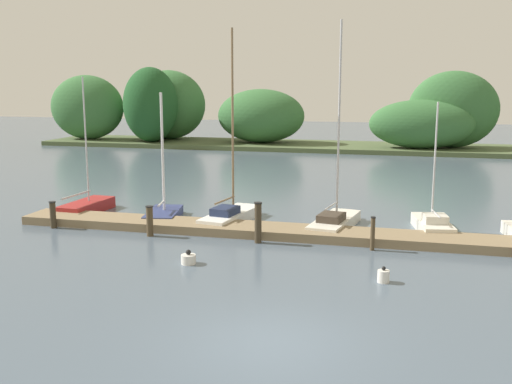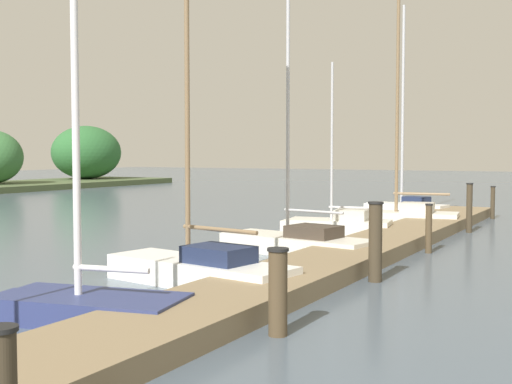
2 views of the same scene
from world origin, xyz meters
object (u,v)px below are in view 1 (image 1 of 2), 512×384
object	(u,v)px
mooring_piling_2	(258,222)
sailboat_1	(164,212)
sailboat_4	(432,224)
channel_buoy_1	(383,276)
sailboat_2	(231,214)
mooring_piling_0	(53,215)
channel_buoy_0	(188,259)
sailboat_3	(335,220)
mooring_piling_1	(150,221)
sailboat_0	(88,206)
mooring_piling_3	(373,233)

from	to	relation	value
mooring_piling_2	sailboat_1	bearing A→B (deg)	150.47
sailboat_4	channel_buoy_1	bearing A→B (deg)	156.33
sailboat_2	channel_buoy_1	distance (m)	9.24
mooring_piling_0	sailboat_2	bearing A→B (deg)	21.76
mooring_piling_2	channel_buoy_0	size ratio (longest dim) A/B	3.15
sailboat_3	channel_buoy_0	size ratio (longest dim) A/B	16.97
sailboat_3	sailboat_4	bearing A→B (deg)	-74.39
sailboat_3	mooring_piling_0	xyz separation A→B (m)	(-11.43, -2.83, 0.21)
mooring_piling_1	sailboat_4	bearing A→B (deg)	17.83
sailboat_0	sailboat_2	xyz separation A→B (m)	(7.11, -0.34, 0.08)
sailboat_0	sailboat_3	bearing A→B (deg)	-88.26
mooring_piling_3	sailboat_2	bearing A→B (deg)	154.98
sailboat_4	mooring_piling_0	world-z (taller)	sailboat_4
sailboat_2	mooring_piling_1	bearing A→B (deg)	150.26
mooring_piling_1	mooring_piling_3	xyz separation A→B (m)	(8.64, 0.12, 0.01)
mooring_piling_0	sailboat_4	bearing A→B (deg)	11.97
sailboat_2	mooring_piling_2	world-z (taller)	sailboat_2
sailboat_4	mooring_piling_1	size ratio (longest dim) A/B	4.30
channel_buoy_0	sailboat_0	bearing A→B (deg)	139.19
sailboat_3	mooring_piling_1	bearing A→B (deg)	123.22
sailboat_1	channel_buoy_0	size ratio (longest dim) A/B	11.20
sailboat_2	channel_buoy_0	world-z (taller)	sailboat_2
sailboat_4	mooring_piling_3	distance (m)	4.04
sailboat_1	mooring_piling_3	bearing A→B (deg)	-118.27
channel_buoy_1	mooring_piling_1	bearing A→B (deg)	159.95
sailboat_2	sailboat_3	size ratio (longest dim) A/B	0.97
channel_buoy_1	channel_buoy_0	bearing A→B (deg)	177.38
sailboat_4	sailboat_3	bearing A→B (deg)	86.30
mooring_piling_1	channel_buoy_1	distance (m)	9.77
sailboat_4	mooring_piling_3	bearing A→B (deg)	136.86
mooring_piling_3	channel_buoy_0	world-z (taller)	mooring_piling_3
sailboat_3	mooring_piling_3	world-z (taller)	sailboat_3
sailboat_4	channel_buoy_1	size ratio (longest dim) A/B	10.35
mooring_piling_2	channel_buoy_0	bearing A→B (deg)	-117.29
sailboat_0	sailboat_3	size ratio (longest dim) A/B	0.74
sailboat_3	mooring_piling_0	world-z (taller)	sailboat_3
sailboat_0	channel_buoy_0	size ratio (longest dim) A/B	12.56
sailboat_4	mooring_piling_0	xyz separation A→B (m)	(-15.32, -3.25, 0.25)
sailboat_0	sailboat_3	xyz separation A→B (m)	(11.61, -0.28, 0.05)
channel_buoy_1	sailboat_2	bearing A→B (deg)	136.56
sailboat_0	sailboat_4	size ratio (longest dim) A/B	1.19
sailboat_4	channel_buoy_0	world-z (taller)	sailboat_4
sailboat_2	sailboat_1	bearing A→B (deg)	100.82
sailboat_2	channel_buoy_0	bearing A→B (deg)	-167.56
sailboat_1	channel_buoy_1	xyz separation A→B (m)	(9.83, -6.29, -0.11)
sailboat_1	mooring_piling_0	world-z (taller)	sailboat_1
sailboat_0	sailboat_4	world-z (taller)	sailboat_0
mooring_piling_0	channel_buoy_0	size ratio (longest dim) A/B	2.26
sailboat_3	mooring_piling_2	bearing A→B (deg)	148.67
sailboat_3	mooring_piling_0	distance (m)	11.78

